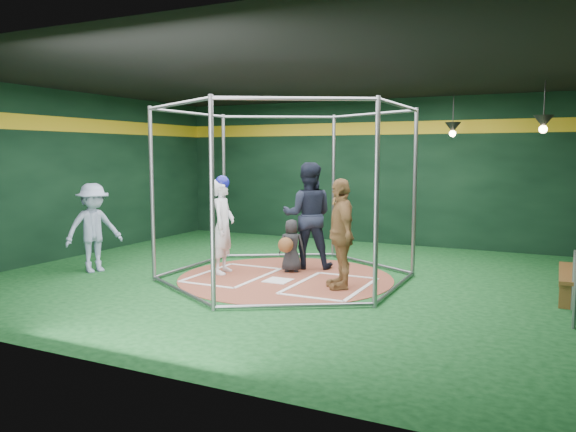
% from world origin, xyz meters
% --- Properties ---
extents(room_shell, '(10.10, 9.10, 3.53)m').
position_xyz_m(room_shell, '(0.00, 0.01, 1.75)').
color(room_shell, '#0D3D16').
rests_on(room_shell, ground).
extents(clay_disc, '(3.80, 3.80, 0.01)m').
position_xyz_m(clay_disc, '(0.00, 0.00, 0.01)').
color(clay_disc, brown).
rests_on(clay_disc, ground).
extents(home_plate, '(0.43, 0.43, 0.01)m').
position_xyz_m(home_plate, '(0.00, -0.30, 0.02)').
color(home_plate, white).
rests_on(home_plate, clay_disc).
extents(batter_box_left, '(1.17, 1.77, 0.01)m').
position_xyz_m(batter_box_left, '(-0.95, -0.25, 0.02)').
color(batter_box_left, white).
rests_on(batter_box_left, clay_disc).
extents(batter_box_right, '(1.17, 1.77, 0.01)m').
position_xyz_m(batter_box_right, '(0.95, -0.25, 0.02)').
color(batter_box_right, white).
rests_on(batter_box_right, clay_disc).
extents(batting_cage, '(4.05, 4.67, 3.00)m').
position_xyz_m(batting_cage, '(-0.00, -0.00, 1.50)').
color(batting_cage, gray).
rests_on(batting_cage, ground).
extents(pendant_lamp_near, '(0.34, 0.34, 0.90)m').
position_xyz_m(pendant_lamp_near, '(2.20, 3.60, 2.74)').
color(pendant_lamp_near, black).
rests_on(pendant_lamp_near, room_shell).
extents(pendant_lamp_far, '(0.34, 0.34, 0.90)m').
position_xyz_m(pendant_lamp_far, '(4.00, 2.00, 2.74)').
color(pendant_lamp_far, black).
rests_on(pendant_lamp_far, room_shell).
extents(batter_figure, '(0.54, 0.71, 1.80)m').
position_xyz_m(batter_figure, '(-1.20, -0.16, 0.90)').
color(batter_figure, silver).
rests_on(batter_figure, clay_disc).
extents(visitor_leopard, '(0.95, 1.12, 1.79)m').
position_xyz_m(visitor_leopard, '(1.14, -0.28, 0.91)').
color(visitor_leopard, tan).
rests_on(visitor_leopard, clay_disc).
extents(catcher_figure, '(0.57, 0.63, 0.98)m').
position_xyz_m(catcher_figure, '(-0.12, 0.46, 0.51)').
color(catcher_figure, black).
rests_on(catcher_figure, clay_disc).
extents(umpire, '(1.19, 1.07, 2.02)m').
position_xyz_m(umpire, '(-0.00, 0.98, 1.02)').
color(umpire, black).
rests_on(umpire, clay_disc).
extents(bystander_blue, '(0.99, 1.22, 1.65)m').
position_xyz_m(bystander_blue, '(-3.45, -1.07, 0.83)').
color(bystander_blue, '#8D9CBB').
rests_on(bystander_blue, ground).
extents(steel_railing, '(0.05, 1.00, 0.86)m').
position_xyz_m(steel_railing, '(4.55, -0.53, 0.57)').
color(steel_railing, gray).
rests_on(steel_railing, ground).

